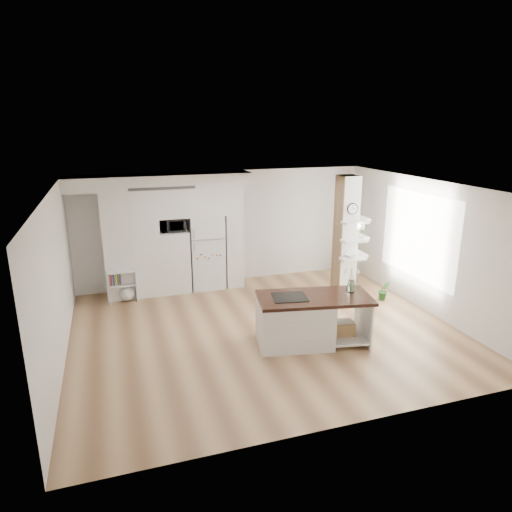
{
  "coord_description": "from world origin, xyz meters",
  "views": [
    {
      "loc": [
        -2.58,
        -7.44,
        3.77
      ],
      "look_at": [
        0.12,
        0.9,
        1.2
      ],
      "focal_mm": 32.0,
      "sensor_mm": 36.0,
      "label": 1
    }
  ],
  "objects_px": {
    "bookshelf": "(124,287)",
    "floor_plant_a": "(384,290)",
    "refrigerator": "(206,251)",
    "kitchen_island": "(301,319)"
  },
  "relations": [
    {
      "from": "kitchen_island",
      "to": "bookshelf",
      "type": "relative_size",
      "value": 2.93
    },
    {
      "from": "bookshelf",
      "to": "kitchen_island",
      "type": "bearing_deg",
      "value": -48.49
    },
    {
      "from": "kitchen_island",
      "to": "bookshelf",
      "type": "xyz_separation_m",
      "value": [
        -2.88,
        3.05,
        -0.15
      ]
    },
    {
      "from": "kitchen_island",
      "to": "bookshelf",
      "type": "height_order",
      "value": "kitchen_island"
    },
    {
      "from": "bookshelf",
      "to": "refrigerator",
      "type": "bearing_deg",
      "value": 8.05
    },
    {
      "from": "bookshelf",
      "to": "floor_plant_a",
      "type": "height_order",
      "value": "bookshelf"
    },
    {
      "from": "bookshelf",
      "to": "floor_plant_a",
      "type": "xyz_separation_m",
      "value": [
        5.44,
        -1.71,
        -0.09
      ]
    },
    {
      "from": "bookshelf",
      "to": "floor_plant_a",
      "type": "relative_size",
      "value": 1.59
    },
    {
      "from": "floor_plant_a",
      "to": "refrigerator",
      "type": "bearing_deg",
      "value": 149.85
    },
    {
      "from": "refrigerator",
      "to": "floor_plant_a",
      "type": "bearing_deg",
      "value": -30.15
    }
  ]
}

